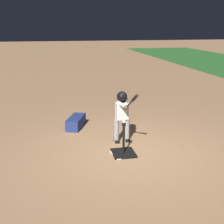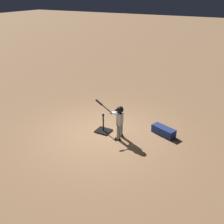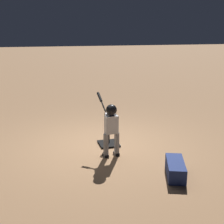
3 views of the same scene
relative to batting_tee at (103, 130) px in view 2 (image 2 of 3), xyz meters
The scene contains 6 objects.
ground_plane 0.16m from the batting_tee, 81.79° to the left, with size 90.00×90.00×0.00m, color #99704C.
home_plate 0.07m from the batting_tee, 25.03° to the right, with size 0.44×0.44×0.02m, color white.
batting_tee is the anchor object (origin of this frame).
batter_child 0.96m from the batting_tee, 169.30° to the left, with size 0.99×0.37×1.28m.
baseball 0.63m from the batting_tee, ahead, with size 0.07×0.07×0.07m, color white.
equipment_bag 2.08m from the batting_tee, 157.18° to the right, with size 0.84×0.32×0.28m, color navy.
Camera 2 is at (-4.18, 6.77, 4.55)m, focal length 42.00 mm.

